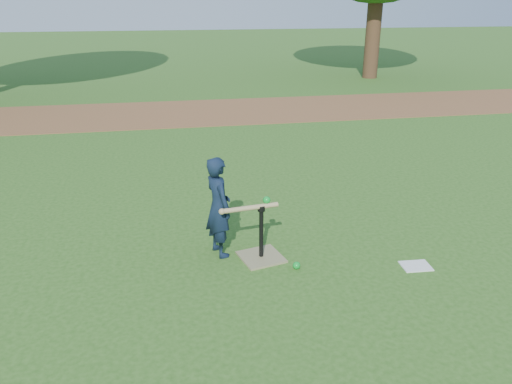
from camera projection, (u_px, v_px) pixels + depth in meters
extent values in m
plane|color=#285116|center=(237.00, 264.00, 5.26)|extent=(80.00, 80.00, 0.00)
cube|color=brown|center=(190.00, 113.00, 12.12)|extent=(24.00, 3.00, 0.01)
imported|color=black|center=(218.00, 207.00, 5.29)|extent=(0.38, 0.47, 1.11)
sphere|color=#0D9428|center=(296.00, 265.00, 5.16)|extent=(0.08, 0.08, 0.08)
cube|color=silver|center=(416.00, 266.00, 5.21)|extent=(0.31, 0.25, 0.01)
cube|color=#837A53|center=(261.00, 257.00, 5.38)|extent=(0.52, 0.52, 0.02)
cylinder|color=black|center=(261.00, 233.00, 5.28)|extent=(0.05, 0.05, 0.55)
cylinder|color=black|center=(261.00, 208.00, 5.17)|extent=(0.08, 0.08, 0.06)
cylinder|color=tan|center=(250.00, 208.00, 5.13)|extent=(0.60, 0.13, 0.05)
sphere|color=tan|center=(222.00, 212.00, 5.04)|extent=(0.06, 0.06, 0.06)
sphere|color=#0D9428|center=(267.00, 200.00, 5.18)|extent=(0.08, 0.08, 0.08)
cylinder|color=#382316|center=(374.00, 26.00, 16.73)|extent=(0.50, 0.50, 3.42)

